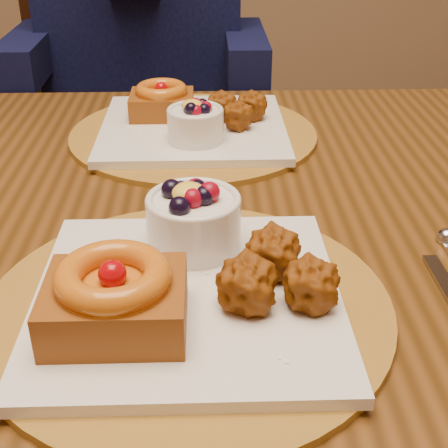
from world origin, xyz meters
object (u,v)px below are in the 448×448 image
(dining_table, at_px, (193,254))
(place_setting_near, at_px, (184,280))
(place_setting_far, at_px, (192,124))
(chair_far, at_px, (122,134))

(dining_table, xyz_separation_m, place_setting_near, (-0.00, -0.21, 0.11))
(dining_table, distance_m, place_setting_far, 0.24)
(dining_table, distance_m, chair_far, 0.86)
(place_setting_far, distance_m, chair_far, 0.68)
(dining_table, distance_m, place_setting_near, 0.24)
(place_setting_near, bearing_deg, chair_far, 100.55)
(chair_far, bearing_deg, place_setting_near, -83.33)
(dining_table, height_order, place_setting_near, place_setting_near)
(place_setting_near, xyz_separation_m, chair_far, (-0.19, 1.03, -0.25))
(place_setting_far, xyz_separation_m, chair_far, (-0.19, 0.60, -0.25))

